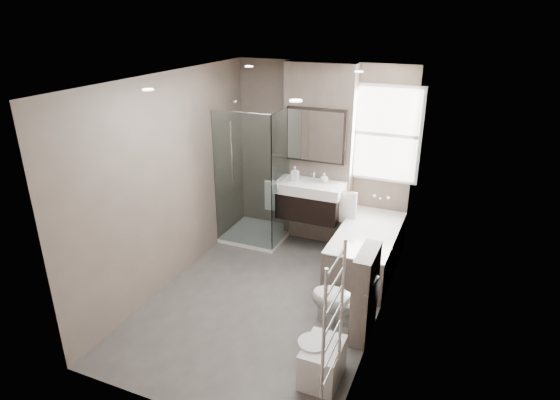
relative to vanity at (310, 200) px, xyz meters
The scene contains 15 objects.
room 1.53m from the vanity, 90.00° to the right, with size 2.70×3.90×2.70m.
vanity_pier 0.66m from the vanity, 90.00° to the left, with size 1.00×0.25×2.60m, color #665950.
vanity is the anchor object (origin of this frame).
mirror_cabinet 0.91m from the vanity, 90.00° to the left, with size 0.86×0.08×0.76m.
towel_left 0.56m from the vanity, behind, with size 0.24×0.06×0.44m, color white.
towel_right 0.56m from the vanity, ahead, with size 0.24×0.06×0.44m, color white.
shower_enclosure 0.80m from the vanity, behind, with size 0.90×0.90×2.00m.
bathtub 1.07m from the vanity, 19.37° to the right, with size 0.75×1.60×0.57m.
window 1.37m from the vanity, 26.58° to the left, with size 0.98×0.06×1.33m.
toilet 1.99m from the vanity, 60.28° to the right, with size 0.39×0.69×0.70m, color white.
cistern_box 2.08m from the vanity, 54.16° to the right, with size 0.19×0.55×1.00m.
bidet 2.73m from the vanity, 67.77° to the right, with size 0.41×0.48×0.50m.
towel_radiator 3.30m from the vanity, 67.55° to the right, with size 0.03×0.49×1.10m.
soap_bottle_a 0.43m from the vanity, behind, with size 0.10×0.10×0.21m, color white.
soap_bottle_b 0.38m from the vanity, 24.48° to the left, with size 0.11×0.11×0.14m, color white.
Camera 1 is at (2.01, -4.40, 3.24)m, focal length 30.00 mm.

